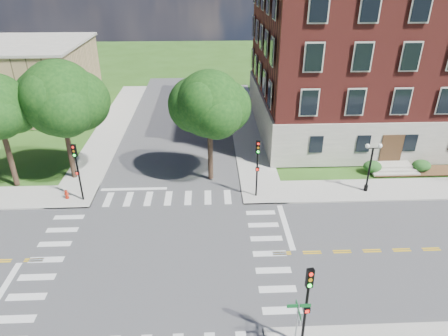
{
  "coord_description": "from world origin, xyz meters",
  "views": [
    {
      "loc": [
        3.35,
        -20.47,
        16.95
      ],
      "look_at": [
        4.46,
        6.17,
        3.2
      ],
      "focal_mm": 32.0,
      "sensor_mm": 36.0,
      "label": 1
    }
  ],
  "objects_px": {
    "traffic_signal_nw": "(77,165)",
    "twin_lamp_west": "(370,165)",
    "street_sign_pole": "(298,319)",
    "fire_hydrant": "(67,194)",
    "traffic_signal_se": "(307,299)",
    "traffic_signal_ne": "(257,162)"
  },
  "relations": [
    {
      "from": "fire_hydrant",
      "to": "street_sign_pole",
      "type": "bearing_deg",
      "value": -43.93
    },
    {
      "from": "traffic_signal_se",
      "to": "traffic_signal_nw",
      "type": "xyz_separation_m",
      "value": [
        -14.49,
        14.2,
        0.0
      ]
    },
    {
      "from": "street_sign_pole",
      "to": "traffic_signal_ne",
      "type": "bearing_deg",
      "value": 90.76
    },
    {
      "from": "traffic_signal_ne",
      "to": "fire_hydrant",
      "type": "xyz_separation_m",
      "value": [
        -15.2,
        0.24,
        -2.72
      ]
    },
    {
      "from": "street_sign_pole",
      "to": "traffic_signal_nw",
      "type": "bearing_deg",
      "value": 134.0
    },
    {
      "from": "traffic_signal_ne",
      "to": "traffic_signal_se",
      "type": "bearing_deg",
      "value": -87.44
    },
    {
      "from": "traffic_signal_ne",
      "to": "fire_hydrant",
      "type": "distance_m",
      "value": 15.45
    },
    {
      "from": "traffic_signal_nw",
      "to": "traffic_signal_ne",
      "type": "bearing_deg",
      "value": 0.19
    },
    {
      "from": "traffic_signal_se",
      "to": "traffic_signal_nw",
      "type": "bearing_deg",
      "value": 135.59
    },
    {
      "from": "twin_lamp_west",
      "to": "fire_hydrant",
      "type": "xyz_separation_m",
      "value": [
        -24.38,
        -0.18,
        -2.06
      ]
    },
    {
      "from": "traffic_signal_nw",
      "to": "street_sign_pole",
      "type": "relative_size",
      "value": 1.55
    },
    {
      "from": "traffic_signal_nw",
      "to": "fire_hydrant",
      "type": "relative_size",
      "value": 6.4
    },
    {
      "from": "street_sign_pole",
      "to": "traffic_signal_se",
      "type": "bearing_deg",
      "value": 38.22
    },
    {
      "from": "street_sign_pole",
      "to": "fire_hydrant",
      "type": "distance_m",
      "value": 21.46
    },
    {
      "from": "traffic_signal_nw",
      "to": "fire_hydrant",
      "type": "height_order",
      "value": "traffic_signal_nw"
    },
    {
      "from": "traffic_signal_nw",
      "to": "street_sign_pole",
      "type": "bearing_deg",
      "value": -46.0
    },
    {
      "from": "traffic_signal_se",
      "to": "traffic_signal_ne",
      "type": "relative_size",
      "value": 1.0
    },
    {
      "from": "traffic_signal_ne",
      "to": "traffic_signal_nw",
      "type": "xyz_separation_m",
      "value": [
        -13.86,
        -0.05,
        0.0
      ]
    },
    {
      "from": "traffic_signal_ne",
      "to": "street_sign_pole",
      "type": "relative_size",
      "value": 1.55
    },
    {
      "from": "twin_lamp_west",
      "to": "traffic_signal_se",
      "type": "bearing_deg",
      "value": -120.2
    },
    {
      "from": "traffic_signal_se",
      "to": "twin_lamp_west",
      "type": "height_order",
      "value": "traffic_signal_se"
    },
    {
      "from": "traffic_signal_nw",
      "to": "twin_lamp_west",
      "type": "xyz_separation_m",
      "value": [
        23.03,
        0.47,
        -0.66
      ]
    }
  ]
}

